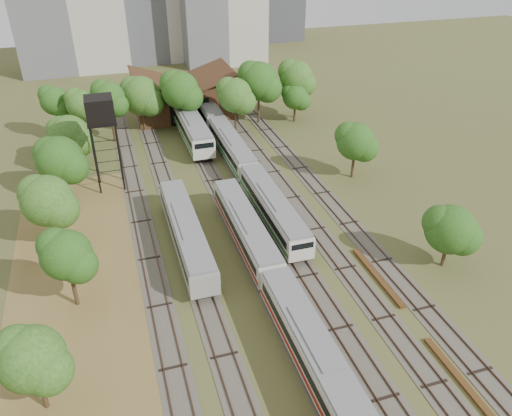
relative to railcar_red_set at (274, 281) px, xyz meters
name	(u,v)px	position (x,y,z in m)	size (l,w,h in m)	color
ground	(335,362)	(2.00, -8.72, -1.76)	(240.00, 240.00, 0.00)	#475123
dry_grass_patch	(89,341)	(-16.00, -0.72, -1.74)	(14.00, 60.00, 0.04)	brown
tracks	(239,206)	(1.33, 16.28, -1.71)	(24.60, 80.00, 0.19)	#4C473D
railcar_red_set	(274,281)	(0.00, 0.00, 0.00)	(2.69, 34.58, 3.32)	black
railcar_green_set	(232,147)	(4.00, 29.22, 0.02)	(2.72, 52.08, 3.36)	black
railcar_rear	(193,130)	(0.00, 36.39, 0.32)	(3.16, 16.08, 3.92)	black
old_grey_coach	(186,233)	(-6.00, 9.75, 0.11)	(2.76, 18.00, 3.41)	black
water_tower	(100,112)	(-12.53, 25.89, 8.00)	(3.35, 3.35, 11.57)	black
rail_pile_near	(457,376)	(10.00, -12.78, -1.62)	(0.52, 7.83, 0.26)	#573719
rail_pile_far	(377,277)	(10.20, -0.51, -1.61)	(0.56, 9.00, 0.29)	#573719
maintenance_shed	(183,97)	(1.00, 49.26, 1.16)	(16.45, 11.55, 7.58)	#391D14
tree_band_left	(52,203)	(-18.31, 14.11, 3.29)	(8.40, 66.44, 8.21)	#382616
tree_band_far	(201,90)	(2.53, 41.37, 4.64)	(38.33, 11.07, 9.92)	#382616
tree_band_right	(363,152)	(17.44, 16.91, 2.74)	(5.03, 45.30, 7.40)	#382616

